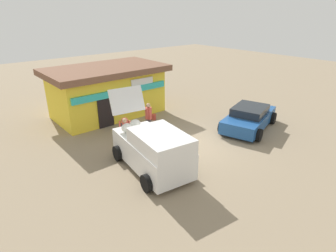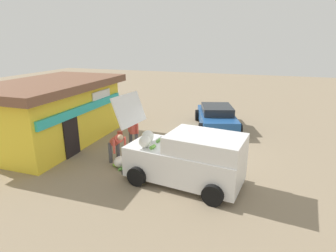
{
  "view_description": "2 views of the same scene",
  "coord_description": "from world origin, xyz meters",
  "px_view_note": "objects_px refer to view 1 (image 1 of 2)",
  "views": [
    {
      "loc": [
        -8.84,
        -8.6,
        6.07
      ],
      "look_at": [
        -0.93,
        0.91,
        0.87
      ],
      "focal_mm": 29.73,
      "sensor_mm": 36.0,
      "label": 1
    },
    {
      "loc": [
        -11.26,
        -2.72,
        4.72
      ],
      "look_at": [
        0.21,
        1.18,
        0.92
      ],
      "focal_mm": 29.35,
      "sensor_mm": 36.0,
      "label": 2
    }
  ],
  "objects_px": {
    "storefront_bar": "(107,90)",
    "delivery_van": "(153,149)",
    "vendor_standing": "(149,116)",
    "unloaded_banana_pile": "(125,140)",
    "parked_sedan": "(249,118)",
    "paint_bucket": "(154,117)",
    "customer_bending": "(125,125)"
  },
  "relations": [
    {
      "from": "storefront_bar",
      "to": "delivery_van",
      "type": "xyz_separation_m",
      "value": [
        -1.79,
        -6.97,
        -0.61
      ]
    },
    {
      "from": "vendor_standing",
      "to": "unloaded_banana_pile",
      "type": "height_order",
      "value": "vendor_standing"
    },
    {
      "from": "parked_sedan",
      "to": "vendor_standing",
      "type": "relative_size",
      "value": 2.66
    },
    {
      "from": "storefront_bar",
      "to": "unloaded_banana_pile",
      "type": "height_order",
      "value": "storefront_bar"
    },
    {
      "from": "vendor_standing",
      "to": "paint_bucket",
      "type": "relative_size",
      "value": 4.97
    },
    {
      "from": "paint_bucket",
      "to": "storefront_bar",
      "type": "bearing_deg",
      "value": 121.86
    },
    {
      "from": "unloaded_banana_pile",
      "to": "customer_bending",
      "type": "bearing_deg",
      "value": 47.79
    },
    {
      "from": "delivery_van",
      "to": "customer_bending",
      "type": "distance_m",
      "value": 3.11
    },
    {
      "from": "customer_bending",
      "to": "unloaded_banana_pile",
      "type": "distance_m",
      "value": 0.73
    },
    {
      "from": "storefront_bar",
      "to": "customer_bending",
      "type": "distance_m",
      "value": 4.16
    },
    {
      "from": "unloaded_banana_pile",
      "to": "vendor_standing",
      "type": "bearing_deg",
      "value": 5.7
    },
    {
      "from": "storefront_bar",
      "to": "vendor_standing",
      "type": "xyz_separation_m",
      "value": [
        0.16,
        -4.0,
        -0.55
      ]
    },
    {
      "from": "parked_sedan",
      "to": "customer_bending",
      "type": "distance_m",
      "value": 6.74
    },
    {
      "from": "parked_sedan",
      "to": "unloaded_banana_pile",
      "type": "relative_size",
      "value": 5.81
    },
    {
      "from": "vendor_standing",
      "to": "paint_bucket",
      "type": "xyz_separation_m",
      "value": [
        1.42,
        1.46,
        -0.81
      ]
    },
    {
      "from": "storefront_bar",
      "to": "vendor_standing",
      "type": "relative_size",
      "value": 4.12
    },
    {
      "from": "delivery_van",
      "to": "parked_sedan",
      "type": "bearing_deg",
      "value": 0.72
    },
    {
      "from": "vendor_standing",
      "to": "delivery_van",
      "type": "bearing_deg",
      "value": -123.31
    },
    {
      "from": "storefront_bar",
      "to": "delivery_van",
      "type": "height_order",
      "value": "storefront_bar"
    },
    {
      "from": "parked_sedan",
      "to": "delivery_van",
      "type": "bearing_deg",
      "value": -179.28
    },
    {
      "from": "vendor_standing",
      "to": "unloaded_banana_pile",
      "type": "xyz_separation_m",
      "value": [
        -1.58,
        -0.16,
        -0.79
      ]
    },
    {
      "from": "storefront_bar",
      "to": "customer_bending",
      "type": "bearing_deg",
      "value": -107.03
    },
    {
      "from": "parked_sedan",
      "to": "paint_bucket",
      "type": "distance_m",
      "value": 5.45
    },
    {
      "from": "vendor_standing",
      "to": "customer_bending",
      "type": "xyz_separation_m",
      "value": [
        -1.36,
        0.09,
        -0.14
      ]
    },
    {
      "from": "vendor_standing",
      "to": "paint_bucket",
      "type": "distance_m",
      "value": 2.19
    },
    {
      "from": "delivery_van",
      "to": "unloaded_banana_pile",
      "type": "height_order",
      "value": "delivery_van"
    },
    {
      "from": "storefront_bar",
      "to": "customer_bending",
      "type": "height_order",
      "value": "storefront_bar"
    },
    {
      "from": "storefront_bar",
      "to": "vendor_standing",
      "type": "distance_m",
      "value": 4.04
    },
    {
      "from": "storefront_bar",
      "to": "parked_sedan",
      "type": "distance_m",
      "value": 8.47
    },
    {
      "from": "storefront_bar",
      "to": "vendor_standing",
      "type": "bearing_deg",
      "value": -87.77
    },
    {
      "from": "storefront_bar",
      "to": "paint_bucket",
      "type": "relative_size",
      "value": 20.48
    },
    {
      "from": "customer_bending",
      "to": "unloaded_banana_pile",
      "type": "relative_size",
      "value": 1.72
    }
  ]
}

